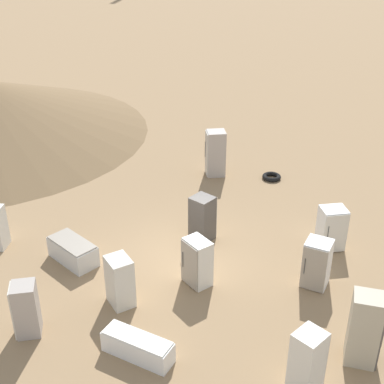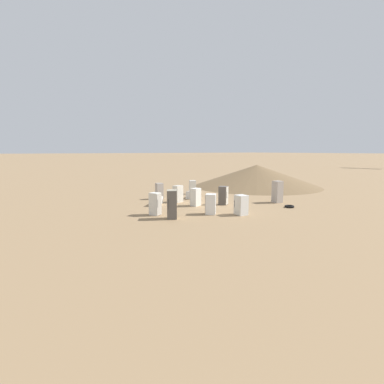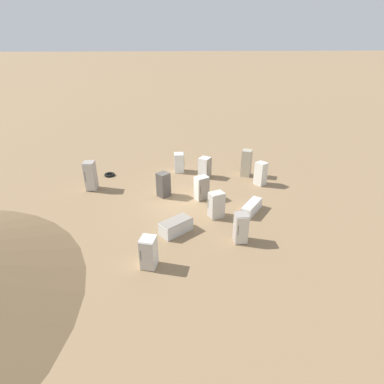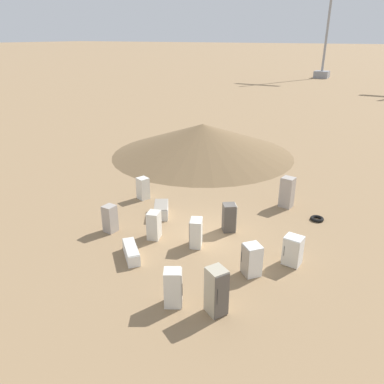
% 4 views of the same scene
% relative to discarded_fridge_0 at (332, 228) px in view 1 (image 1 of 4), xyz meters
% --- Properties ---
extents(ground_plane, '(1000.00, 1000.00, 0.00)m').
position_rel_discarded_fridge_0_xyz_m(ground_plane, '(-4.65, 0.83, -0.70)').
color(ground_plane, '#937551').
extents(discarded_fridge_0, '(0.86, 0.79, 1.41)m').
position_rel_discarded_fridge_0_xyz_m(discarded_fridge_0, '(0.00, 0.00, 0.00)').
color(discarded_fridge_0, white).
rests_on(discarded_fridge_0, ground_plane).
extents(discarded_fridge_1, '(0.78, 0.91, 1.48)m').
position_rel_discarded_fridge_0_xyz_m(discarded_fridge_1, '(-6.93, -1.06, 0.03)').
color(discarded_fridge_1, beige).
rests_on(discarded_fridge_1, ground_plane).
extents(discarded_fridge_2, '(0.84, 0.95, 1.45)m').
position_rel_discarded_fridge_0_xyz_m(discarded_fridge_2, '(-4.65, -0.73, 0.02)').
color(discarded_fridge_2, silver).
rests_on(discarded_fridge_2, ground_plane).
extents(discarded_fridge_3, '(0.89, 0.85, 1.58)m').
position_rel_discarded_fridge_0_xyz_m(discarded_fridge_3, '(-3.28, -5.09, 0.09)').
color(discarded_fridge_3, silver).
rests_on(discarded_fridge_3, ground_plane).
extents(discarded_fridge_4, '(1.01, 1.01, 1.46)m').
position_rel_discarded_fridge_0_xyz_m(discarded_fridge_4, '(-1.36, -1.67, 0.02)').
color(discarded_fridge_4, white).
rests_on(discarded_fridge_4, ground_plane).
extents(discarded_fridge_5, '(1.71, 1.64, 0.61)m').
position_rel_discarded_fridge_0_xyz_m(discarded_fridge_5, '(-6.81, -3.18, -0.40)').
color(discarded_fridge_5, white).
rests_on(discarded_fridge_5, ground_plane).
extents(discarded_fridge_6, '(0.67, 0.66, 1.50)m').
position_rel_discarded_fridge_0_xyz_m(discarded_fridge_6, '(-9.39, -1.64, 0.05)').
color(discarded_fridge_6, '#A89E93').
rests_on(discarded_fridge_6, ground_plane).
extents(discarded_fridge_7, '(0.97, 0.93, 1.93)m').
position_rel_discarded_fridge_0_xyz_m(discarded_fridge_7, '(-1.63, -4.66, 0.26)').
color(discarded_fridge_7, '#B2A88E').
rests_on(discarded_fridge_7, ground_plane).
extents(discarded_fridge_8, '(0.94, 0.93, 1.55)m').
position_rel_discarded_fridge_0_xyz_m(discarded_fridge_8, '(-3.85, 1.54, 0.07)').
color(discarded_fridge_8, '#4C4742').
rests_on(discarded_fridge_8, ground_plane).
extents(discarded_fridge_10, '(1.53, 1.81, 0.71)m').
position_rel_discarded_fridge_0_xyz_m(discarded_fridge_10, '(-8.08, 1.32, -0.35)').
color(discarded_fridge_10, silver).
rests_on(discarded_fridge_10, ground_plane).
extents(discarded_fridge_11, '(0.84, 0.76, 1.90)m').
position_rel_discarded_fridge_0_xyz_m(discarded_fridge_11, '(-2.03, 6.10, 0.25)').
color(discarded_fridge_11, '#A89E93').
rests_on(discarded_fridge_11, ground_plane).
extents(scrap_tire, '(0.76, 0.76, 0.17)m').
position_rel_discarded_fridge_0_xyz_m(scrap_tire, '(0.08, 5.12, -0.62)').
color(scrap_tire, black).
rests_on(scrap_tire, ground_plane).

